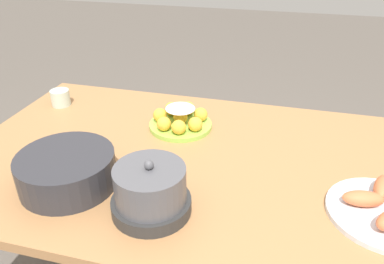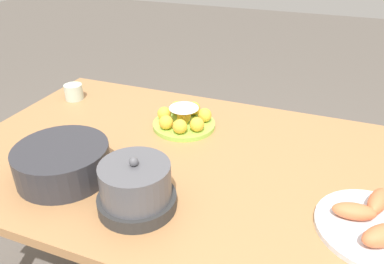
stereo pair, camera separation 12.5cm
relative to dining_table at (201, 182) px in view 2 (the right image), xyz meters
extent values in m
cylinder|color=#A87547|center=(0.74, -0.41, -0.30)|extent=(0.06, 0.06, 0.70)
cube|color=#A87547|center=(0.00, 0.00, 0.07)|extent=(1.57, 0.91, 0.03)
cylinder|color=#99CC4C|center=(0.13, -0.19, 0.09)|extent=(0.23, 0.23, 0.02)
sphere|color=yellow|center=(0.21, -0.18, 0.13)|extent=(0.05, 0.05, 0.05)
sphere|color=yellow|center=(0.18, -0.12, 0.13)|extent=(0.05, 0.05, 0.05)
sphere|color=yellow|center=(0.12, -0.11, 0.13)|extent=(0.05, 0.05, 0.05)
sphere|color=yellow|center=(0.07, -0.15, 0.13)|extent=(0.05, 0.05, 0.05)
sphere|color=yellow|center=(0.07, -0.22, 0.13)|extent=(0.05, 0.05, 0.05)
sphere|color=yellow|center=(0.13, -0.26, 0.13)|extent=(0.05, 0.05, 0.05)
sphere|color=yellow|center=(0.19, -0.24, 0.13)|extent=(0.05, 0.05, 0.05)
ellipsoid|color=white|center=(0.13, -0.19, 0.16)|extent=(0.11, 0.11, 0.02)
sphere|color=yellow|center=(0.13, -0.19, 0.13)|extent=(0.05, 0.05, 0.05)
cylinder|color=#2D2D33|center=(0.35, 0.22, 0.13)|extent=(0.27, 0.27, 0.10)
cylinder|color=brown|center=(0.35, 0.22, 0.18)|extent=(0.22, 0.22, 0.01)
cylinder|color=silver|center=(-0.50, 0.13, 0.09)|extent=(0.29, 0.29, 0.01)
ellipsoid|color=#E57042|center=(-0.44, 0.12, 0.12)|extent=(0.11, 0.06, 0.04)
ellipsoid|color=#E57042|center=(-0.51, 0.19, 0.12)|extent=(0.12, 0.11, 0.05)
ellipsoid|color=#E57042|center=(-0.50, 0.06, 0.12)|extent=(0.07, 0.12, 0.05)
cylinder|color=beige|center=(0.66, -0.24, 0.12)|extent=(0.07, 0.07, 0.06)
cylinder|color=#2D2D2D|center=(0.08, 0.26, 0.10)|extent=(0.21, 0.21, 0.04)
cylinder|color=#515156|center=(0.08, 0.26, 0.17)|extent=(0.18, 0.18, 0.09)
sphere|color=#515156|center=(0.08, 0.26, 0.23)|extent=(0.02, 0.02, 0.02)
camera|label=1|loc=(-0.21, 0.96, 0.74)|focal=35.00mm
camera|label=2|loc=(-0.33, 0.92, 0.74)|focal=35.00mm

